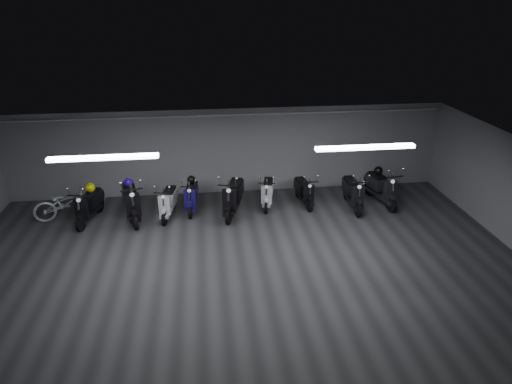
{
  "coord_description": "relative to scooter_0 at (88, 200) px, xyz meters",
  "views": [
    {
      "loc": [
        -0.76,
        -8.61,
        6.04
      ],
      "look_at": [
        0.58,
        2.5,
        1.05
      ],
      "focal_mm": 31.18,
      "sensor_mm": 36.0,
      "label": 1
    }
  ],
  "objects": [
    {
      "name": "helmet_2",
      "position": [
        0.06,
        0.24,
        0.3
      ],
      "size": [
        0.28,
        0.28,
        0.28
      ],
      "primitive_type": "sphere",
      "color": "#C5C10B",
      "rests_on": "scooter_0"
    },
    {
      "name": "scooter_5",
      "position": [
        4.15,
        -0.03,
        0.08
      ],
      "size": [
        1.18,
        2.08,
        1.47
      ],
      "primitive_type": null,
      "rotation": [
        0.0,
        0.0,
        -0.28
      ],
      "color": "black",
      "rests_on": "floor"
    },
    {
      "name": "helmet_3",
      "position": [
        2.93,
        0.62,
        0.24
      ],
      "size": [
        0.26,
        0.26,
        0.26
      ],
      "primitive_type": "sphere",
      "color": "black",
      "rests_on": "scooter_4"
    },
    {
      "name": "scooter_1",
      "position": [
        1.2,
        -0.02,
        0.09
      ],
      "size": [
        1.13,
        2.1,
        1.49
      ],
      "primitive_type": null,
      "rotation": [
        0.0,
        0.0,
        0.24
      ],
      "color": "black",
      "rests_on": "floor"
    },
    {
      "name": "back_wall",
      "position": [
        4.15,
        1.64,
        0.74
      ],
      "size": [
        14.0,
        0.01,
        2.8
      ],
      "primitive_type": "cube",
      "color": "gray",
      "rests_on": "ground"
    },
    {
      "name": "scooter_8",
      "position": [
        7.81,
        -0.05,
        0.01
      ],
      "size": [
        0.65,
        1.82,
        1.34
      ],
      "primitive_type": null,
      "rotation": [
        0.0,
        0.0,
        -0.03
      ],
      "color": "black",
      "rests_on": "floor"
    },
    {
      "name": "fluor_strip_left",
      "position": [
        1.15,
        -2.36,
        2.08
      ],
      "size": [
        2.4,
        0.18,
        0.08
      ],
      "primitive_type": "cube",
      "color": "white",
      "rests_on": "ceiling"
    },
    {
      "name": "scooter_6",
      "position": [
        5.25,
        0.42,
        -0.06
      ],
      "size": [
        0.88,
        1.69,
        1.2
      ],
      "primitive_type": null,
      "rotation": [
        0.0,
        0.0,
        -0.22
      ],
      "color": "white",
      "rests_on": "floor"
    },
    {
      "name": "floor",
      "position": [
        4.15,
        -3.36,
        -0.66
      ],
      "size": [
        14.0,
        10.0,
        0.01
      ],
      "primitive_type": "cube",
      "color": "#313133",
      "rests_on": "ground"
    },
    {
      "name": "fluor_strip_right",
      "position": [
        7.15,
        -2.36,
        2.08
      ],
      "size": [
        2.4,
        0.18,
        0.08
      ],
      "primitive_type": "cube",
      "color": "white",
      "rests_on": "ceiling"
    },
    {
      "name": "conduit",
      "position": [
        4.15,
        1.56,
        1.96
      ],
      "size": [
        13.6,
        0.05,
        0.05
      ],
      "primitive_type": "cylinder",
      "rotation": [
        0.0,
        1.57,
        0.0
      ],
      "color": "white",
      "rests_on": "back_wall"
    },
    {
      "name": "helmet_0",
      "position": [
        8.73,
        0.4,
        0.35
      ],
      "size": [
        0.28,
        0.28,
        0.28
      ],
      "primitive_type": "sphere",
      "color": "black",
      "rests_on": "scooter_9"
    },
    {
      "name": "scooter_7",
      "position": [
        6.39,
        0.36,
        -0.06
      ],
      "size": [
        0.72,
        1.65,
        1.19
      ],
      "primitive_type": null,
      "rotation": [
        0.0,
        0.0,
        0.12
      ],
      "color": "black",
      "rests_on": "floor"
    },
    {
      "name": "scooter_2",
      "position": [
        2.24,
        0.04,
        -0.04
      ],
      "size": [
        0.83,
        1.72,
        1.23
      ],
      "primitive_type": null,
      "rotation": [
        0.0,
        0.0,
        -0.17
      ],
      "color": "silver",
      "rests_on": "floor"
    },
    {
      "name": "scooter_9",
      "position": [
        8.78,
        0.14,
        0.04
      ],
      "size": [
        0.96,
        1.96,
        1.4
      ],
      "primitive_type": null,
      "rotation": [
        0.0,
        0.0,
        0.18
      ],
      "color": "black",
      "rests_on": "floor"
    },
    {
      "name": "helmet_1",
      "position": [
        1.13,
        0.25,
        0.4
      ],
      "size": [
        0.28,
        0.28,
        0.28
      ],
      "primitive_type": "sphere",
      "color": "#250D96",
      "rests_on": "scooter_1"
    },
    {
      "name": "bicycle",
      "position": [
        -0.7,
        0.31,
        -0.07
      ],
      "size": [
        1.94,
        1.21,
        1.18
      ],
      "primitive_type": "imported",
      "rotation": [
        0.0,
        0.0,
        1.9
      ],
      "color": "white",
      "rests_on": "floor"
    },
    {
      "name": "scooter_4",
      "position": [
        2.91,
        0.39,
        -0.04
      ],
      "size": [
        0.69,
        1.71,
        1.24
      ],
      "primitive_type": null,
      "rotation": [
        0.0,
        0.0,
        -0.08
      ],
      "color": "navy",
      "rests_on": "floor"
    },
    {
      "name": "ceiling",
      "position": [
        4.15,
        -3.36,
        2.15
      ],
      "size": [
        14.0,
        10.0,
        0.01
      ],
      "primitive_type": "cube",
      "color": "gray",
      "rests_on": "ground"
    },
    {
      "name": "scooter_0",
      "position": [
        0.0,
        0.0,
        0.0
      ],
      "size": [
        0.97,
        1.85,
        1.32
      ],
      "primitive_type": null,
      "rotation": [
        0.0,
        0.0,
        -0.23
      ],
      "color": "black",
      "rests_on": "floor"
    }
  ]
}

